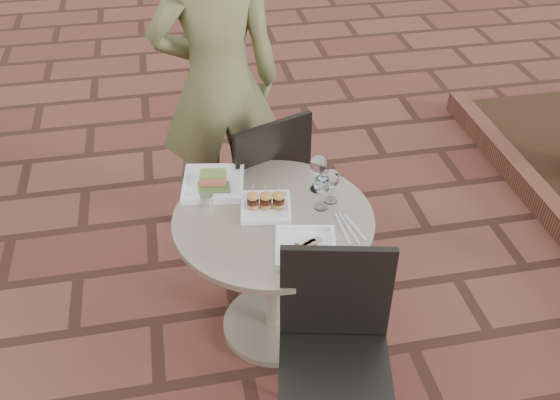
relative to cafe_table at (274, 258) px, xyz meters
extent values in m
plane|color=brown|center=(0.24, 0.15, -0.48)|extent=(60.00, 60.00, 0.00)
cylinder|color=gray|center=(0.00, 0.00, -0.46)|extent=(0.52, 0.52, 0.04)
cylinder|color=gray|center=(0.00, 0.00, -0.13)|extent=(0.08, 0.08, 0.70)
cylinder|color=gray|center=(0.00, 0.00, 0.23)|extent=(0.90, 0.90, 0.03)
cube|color=black|center=(0.02, 0.65, -0.03)|extent=(0.57, 0.57, 0.03)
cube|color=black|center=(0.09, 0.47, 0.22)|extent=(0.42, 0.19, 0.46)
cylinder|color=black|center=(0.13, 0.90, -0.26)|extent=(0.02, 0.02, 0.44)
cylinder|color=black|center=(-0.23, 0.76, -0.26)|extent=(0.02, 0.02, 0.44)
cylinder|color=black|center=(0.26, 0.54, -0.26)|extent=(0.02, 0.02, 0.44)
cylinder|color=black|center=(-0.09, 0.41, -0.26)|extent=(0.02, 0.02, 0.44)
cube|color=black|center=(0.12, -0.66, -0.03)|extent=(0.53, 0.53, 0.03)
cube|color=black|center=(0.16, -0.47, 0.22)|extent=(0.44, 0.13, 0.46)
cylinder|color=black|center=(-0.03, -0.44, -0.26)|extent=(0.02, 0.02, 0.44)
cylinder|color=black|center=(0.35, -0.52, -0.26)|extent=(0.02, 0.02, 0.44)
imported|color=brown|center=(-0.13, 0.88, 0.46)|extent=(0.71, 0.48, 1.89)
cube|color=white|center=(-0.23, 0.28, 0.25)|extent=(0.33, 0.33, 0.01)
cube|color=#D3634A|center=(-0.23, 0.28, 0.29)|extent=(0.14, 0.10, 0.04)
cube|color=#5C6C30|center=(-0.23, 0.28, 0.32)|extent=(0.13, 0.09, 0.01)
cube|color=white|center=(-0.02, 0.06, 0.25)|extent=(0.25, 0.25, 0.01)
cube|color=white|center=(0.09, -0.24, 0.25)|extent=(0.29, 0.29, 0.01)
ellipsoid|color=#EF627D|center=(0.05, -0.30, 0.27)|extent=(0.05, 0.04, 0.02)
cylinder|color=white|center=(0.22, 0.03, 0.25)|extent=(0.06, 0.06, 0.00)
cylinder|color=white|center=(0.22, 0.03, 0.29)|extent=(0.01, 0.01, 0.08)
ellipsoid|color=white|center=(0.22, 0.03, 0.38)|extent=(0.07, 0.07, 0.09)
cylinder|color=white|center=(0.22, 0.03, 0.37)|extent=(0.06, 0.06, 0.04)
cylinder|color=white|center=(0.24, 0.16, 0.25)|extent=(0.07, 0.07, 0.00)
cylinder|color=white|center=(0.24, 0.16, 0.29)|extent=(0.01, 0.01, 0.08)
ellipsoid|color=white|center=(0.24, 0.16, 0.38)|extent=(0.08, 0.08, 0.10)
cylinder|color=white|center=(0.28, 0.07, 0.25)|extent=(0.06, 0.06, 0.00)
cylinder|color=white|center=(0.28, 0.07, 0.29)|extent=(0.01, 0.01, 0.08)
ellipsoid|color=white|center=(0.28, 0.07, 0.37)|extent=(0.07, 0.07, 0.09)
cylinder|color=silver|center=(-0.28, 0.16, 0.27)|extent=(0.08, 0.08, 0.05)
cube|color=brown|center=(1.84, 0.45, -0.41)|extent=(0.12, 3.00, 0.15)
camera|label=1|loc=(-0.38, -2.11, 2.00)|focal=40.00mm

